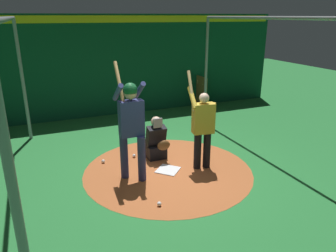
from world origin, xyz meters
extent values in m
plane|color=#287A38|center=(0.00, 0.00, 0.00)|extent=(27.26, 27.26, 0.00)
cylinder|color=#B76033|center=(0.00, 0.00, 0.00)|extent=(3.37, 3.37, 0.01)
cube|color=white|center=(0.00, 0.00, 0.01)|extent=(0.59, 0.59, 0.01)
cylinder|color=navy|center=(0.17, -0.60, 0.44)|extent=(0.15, 0.15, 0.88)
cylinder|color=navy|center=(-0.07, -0.87, 0.44)|extent=(0.15, 0.15, 0.88)
cube|color=navy|center=(0.05, -0.74, 1.21)|extent=(0.22, 0.44, 0.66)
cylinder|color=navy|center=(-0.05, -0.54, 1.69)|extent=(0.53, 0.09, 0.41)
cylinder|color=navy|center=(-0.05, -0.94, 1.69)|extent=(0.53, 0.09, 0.41)
sphere|color=tan|center=(0.05, -0.74, 1.67)|extent=(0.23, 0.23, 0.23)
sphere|color=#0F4C23|center=(0.05, -0.74, 1.73)|extent=(0.25, 0.25, 0.25)
cylinder|color=tan|center=(-0.17, -0.87, 1.82)|extent=(0.54, 0.06, 0.73)
cube|color=black|center=(-0.70, 0.00, 0.15)|extent=(0.40, 0.40, 0.29)
cube|color=black|center=(-0.66, 0.00, 0.51)|extent=(0.31, 0.40, 0.48)
sphere|color=beige|center=(-0.64, 0.00, 0.84)|extent=(0.22, 0.22, 0.22)
cube|color=gray|center=(-0.54, 0.00, 0.84)|extent=(0.03, 0.20, 0.20)
ellipsoid|color=brown|center=(-0.38, 0.06, 0.39)|extent=(0.12, 0.28, 0.22)
cylinder|color=black|center=(0.16, 0.79, 0.38)|extent=(0.15, 0.15, 0.76)
cylinder|color=black|center=(0.13, 0.59, 0.38)|extent=(0.15, 0.15, 0.76)
cube|color=gold|center=(0.14, 0.69, 1.06)|extent=(0.28, 0.45, 0.60)
cylinder|color=gold|center=(0.17, 0.89, 1.11)|extent=(0.09, 0.09, 0.51)
cylinder|color=gold|center=(0.01, 0.51, 1.46)|extent=(0.45, 0.16, 0.39)
sphere|color=beige|center=(0.14, 0.69, 1.47)|extent=(0.20, 0.20, 0.20)
cylinder|color=tan|center=(-0.07, 0.52, 1.58)|extent=(0.47, 0.13, 0.74)
cube|color=#0F472D|center=(-4.35, 0.00, 1.51)|extent=(0.20, 11.26, 3.02)
cube|color=yellow|center=(-4.24, 0.00, 2.87)|extent=(0.03, 11.04, 0.20)
cylinder|color=gray|center=(-3.03, -2.52, 1.46)|extent=(0.08, 0.08, 2.92)
cylinder|color=gray|center=(3.03, -2.52, 1.46)|extent=(0.08, 0.08, 2.92)
cylinder|color=gray|center=(-3.03, 2.52, 1.46)|extent=(0.08, 0.08, 2.92)
cylinder|color=gray|center=(0.00, -2.52, 2.92)|extent=(6.06, 0.07, 0.07)
cylinder|color=gray|center=(0.00, 2.52, 2.92)|extent=(6.06, 0.07, 0.07)
cube|color=olive|center=(-4.10, 2.87, 0.53)|extent=(1.06, 0.04, 1.05)
cylinder|color=olive|center=(-4.53, 2.93, 0.42)|extent=(0.06, 0.16, 0.83)
cylinder|color=tan|center=(-4.41, 2.93, 0.42)|extent=(0.06, 0.19, 0.83)
cylinder|color=black|center=(-4.29, 2.93, 0.43)|extent=(0.06, 0.16, 0.86)
cylinder|color=tan|center=(-4.17, 2.93, 0.45)|extent=(0.06, 0.20, 0.90)
cylinder|color=olive|center=(-4.05, 2.93, 0.40)|extent=(0.06, 0.15, 0.81)
cylinder|color=tan|center=(-3.93, 2.93, 0.44)|extent=(0.06, 0.15, 0.88)
cylinder|color=tan|center=(-3.81, 2.93, 0.42)|extent=(0.06, 0.17, 0.83)
cylinder|color=tan|center=(-3.69, 2.93, 0.44)|extent=(0.06, 0.17, 0.89)
sphere|color=white|center=(1.13, -0.63, 0.04)|extent=(0.07, 0.07, 0.07)
sphere|color=white|center=(-0.87, -0.45, 0.04)|extent=(0.07, 0.07, 0.07)
sphere|color=white|center=(-0.85, -1.13, 0.04)|extent=(0.07, 0.07, 0.07)
camera|label=1|loc=(5.39, -2.28, 2.96)|focal=34.38mm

